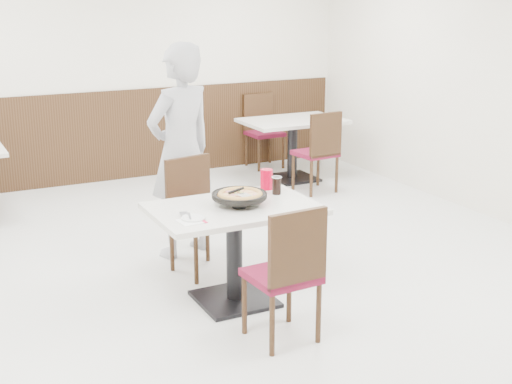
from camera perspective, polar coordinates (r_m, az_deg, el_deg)
name	(u,v)px	position (r m, az deg, el deg)	size (l,w,h in m)	color
floor	(241,276)	(5.91, -1.23, -6.70)	(7.00, 7.00, 0.00)	#AFAFAA
wall_back	(114,65)	(8.79, -11.27, 9.93)	(6.00, 0.04, 2.80)	beige
wainscot_back	(119,135)	(8.90, -10.94, 4.47)	(5.90, 0.03, 1.10)	black
main_table	(234,254)	(5.31, -1.74, -5.01)	(1.20, 0.80, 0.75)	silver
chair_near	(281,272)	(4.73, 2.04, -6.44)	(0.42, 0.42, 0.95)	black
chair_far	(201,218)	(5.84, -4.39, -2.05)	(0.42, 0.42, 0.95)	black
trivet	(239,205)	(5.15, -1.34, -1.05)	(0.11, 0.11, 0.04)	black
pizza_pan	(239,199)	(5.21, -1.34, -0.57)	(0.34, 0.34, 0.01)	black
pizza	(240,197)	(5.21, -1.27, -0.38)	(0.34, 0.34, 0.02)	#C28E44
pizza_server	(244,195)	(5.13, -0.98, -0.25)	(0.08, 0.10, 0.00)	white
napkin	(191,221)	(4.87, -5.22, -2.35)	(0.16, 0.16, 0.00)	silver
side_plate	(193,218)	(4.91, -5.05, -2.11)	(0.16, 0.16, 0.01)	silver
fork	(190,216)	(4.93, -5.34, -1.93)	(0.01, 0.16, 0.00)	white
cola_glass	(277,186)	(5.48, 1.66, 0.49)	(0.07, 0.07, 0.13)	black
red_cup	(266,179)	(5.61, 0.85, 1.03)	(0.10, 0.10, 0.16)	#BA001E
diner_person	(181,151)	(6.17, -6.03, 3.25)	(0.68, 0.44, 1.86)	#A2A2A7
bg_table_right	(292,150)	(8.77, 2.92, 3.40)	(1.20, 0.80, 0.75)	silver
bg_chair_right_near	(315,151)	(8.24, 4.77, 3.27)	(0.42, 0.42, 0.95)	black
bg_chair_right_far	(265,132)	(9.36, 0.70, 4.85)	(0.42, 0.42, 0.95)	black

